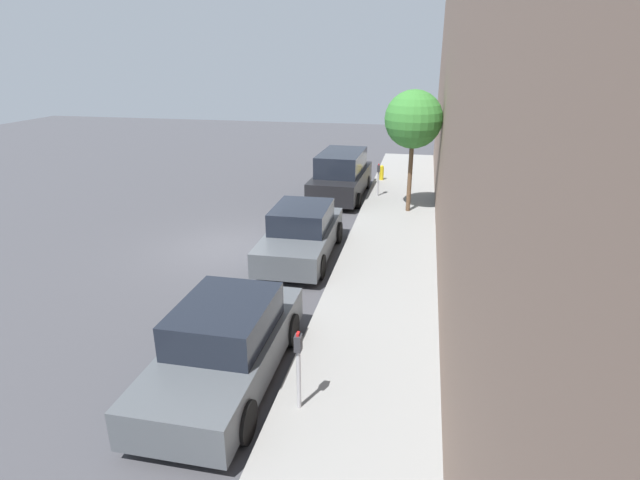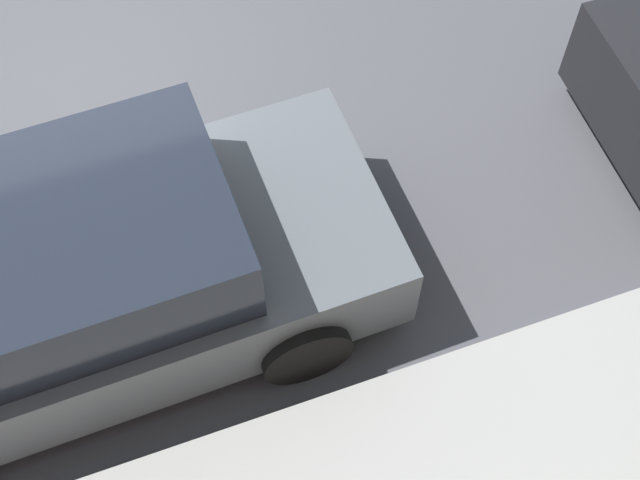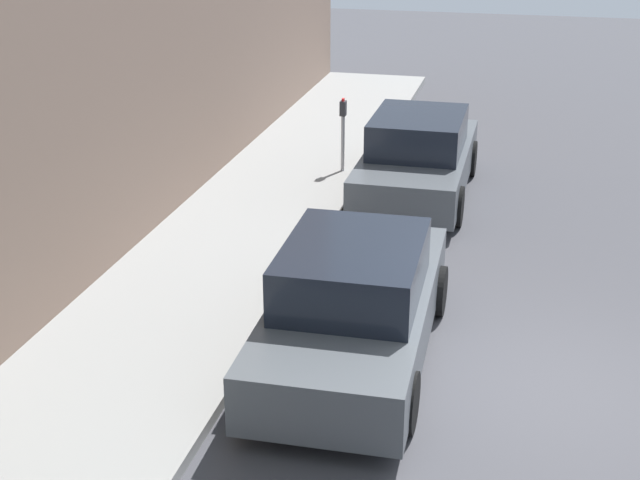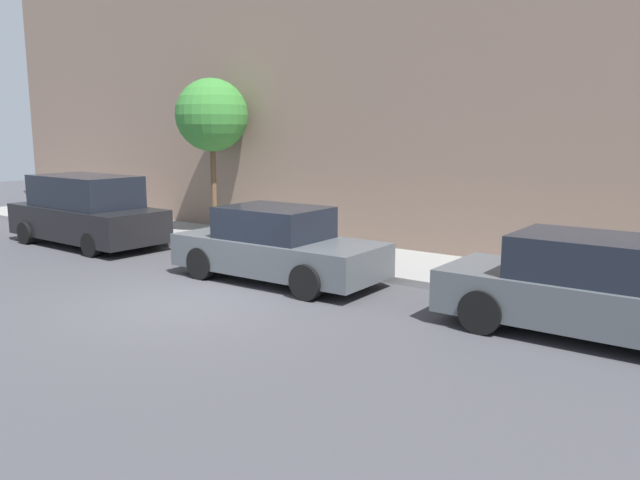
# 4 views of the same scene
# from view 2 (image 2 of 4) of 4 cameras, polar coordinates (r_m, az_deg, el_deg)

# --- Properties ---
(ground_plane) EXTENTS (60.00, 60.00, 0.00)m
(ground_plane) POSITION_cam_2_polar(r_m,az_deg,el_deg) (8.47, -15.77, 8.72)
(ground_plane) COLOR #424247
(parked_sedan_second) EXTENTS (1.92, 4.54, 1.54)m
(parked_sedan_second) POSITION_cam_2_polar(r_m,az_deg,el_deg) (6.51, -15.04, -2.65)
(parked_sedan_second) COLOR #4C5156
(parked_sedan_second) RESTS_ON ground_plane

